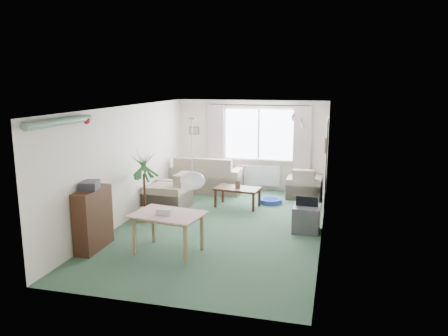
% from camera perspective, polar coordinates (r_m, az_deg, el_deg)
% --- Properties ---
extents(ground, '(6.50, 6.50, 0.00)m').
position_cam_1_polar(ground, '(8.91, -0.48, -7.64)').
color(ground, '#2E4C36').
extents(window, '(1.80, 0.03, 1.30)m').
position_cam_1_polar(window, '(11.62, 4.57, 4.41)').
color(window, white).
extents(curtain_rod, '(2.60, 0.03, 0.03)m').
position_cam_1_polar(curtain_rod, '(11.48, 4.56, 8.18)').
color(curtain_rod, black).
extents(curtain_left, '(0.45, 0.08, 2.00)m').
position_cam_1_polar(curtain_left, '(11.81, -1.05, 3.42)').
color(curtain_left, beige).
extents(curtain_right, '(0.45, 0.08, 2.00)m').
position_cam_1_polar(curtain_right, '(11.42, 10.16, 2.97)').
color(curtain_right, beige).
extents(radiator, '(1.20, 0.10, 0.55)m').
position_cam_1_polar(radiator, '(11.77, 4.45, -0.94)').
color(radiator, white).
extents(doorway, '(0.03, 0.95, 2.00)m').
position_cam_1_polar(doorway, '(10.52, 13.17, 0.65)').
color(doorway, black).
extents(pendant_lamp, '(0.36, 0.36, 0.36)m').
position_cam_1_polar(pendant_lamp, '(6.33, -4.12, -1.66)').
color(pendant_lamp, white).
extents(tinsel_garland, '(1.60, 1.60, 0.12)m').
position_cam_1_polar(tinsel_garland, '(7.16, -20.61, 5.66)').
color(tinsel_garland, '#196626').
extents(bauble_cluster_a, '(0.20, 0.20, 0.20)m').
position_cam_1_polar(bauble_cluster_a, '(9.11, 8.96, 6.94)').
color(bauble_cluster_a, silver).
extents(bauble_cluster_b, '(0.20, 0.20, 0.20)m').
position_cam_1_polar(bauble_cluster_b, '(7.89, 10.28, 6.23)').
color(bauble_cluster_b, silver).
extents(wall_picture_back, '(0.28, 0.03, 0.22)m').
position_cam_1_polar(wall_picture_back, '(12.06, -3.91, 4.90)').
color(wall_picture_back, brown).
extents(wall_picture_right, '(0.03, 0.24, 0.30)m').
position_cam_1_polar(wall_picture_right, '(9.44, 13.13, 2.83)').
color(wall_picture_right, brown).
extents(sofa, '(1.90, 1.02, 0.94)m').
position_cam_1_polar(sofa, '(11.63, -2.24, -0.71)').
color(sofa, beige).
rests_on(sofa, ground).
extents(armchair_corner, '(0.88, 0.83, 0.76)m').
position_cam_1_polar(armchair_corner, '(11.18, 10.48, -1.86)').
color(armchair_corner, '#CCAE9A').
rests_on(armchair_corner, ground).
extents(armchair_left, '(0.92, 0.97, 0.85)m').
position_cam_1_polar(armchair_left, '(10.11, -7.35, -2.92)').
color(armchair_left, beige).
rests_on(armchair_left, ground).
extents(coffee_table, '(1.08, 0.69, 0.46)m').
position_cam_1_polar(coffee_table, '(10.19, 1.78, -3.84)').
color(coffee_table, black).
rests_on(coffee_table, ground).
extents(photo_frame, '(0.12, 0.02, 0.16)m').
position_cam_1_polar(photo_frame, '(10.12, 1.80, -2.14)').
color(photo_frame, brown).
rests_on(photo_frame, coffee_table).
extents(bookshelf, '(0.31, 0.88, 1.08)m').
position_cam_1_polar(bookshelf, '(7.96, -16.72, -6.41)').
color(bookshelf, black).
rests_on(bookshelf, ground).
extents(hifi_box, '(0.36, 0.41, 0.14)m').
position_cam_1_polar(hifi_box, '(7.80, -17.13, -2.16)').
color(hifi_box, '#303035').
rests_on(hifi_box, bookshelf).
extents(houseplant, '(0.80, 0.80, 1.48)m').
position_cam_1_polar(houseplant, '(9.21, -10.36, -2.40)').
color(houseplant, '#216128').
rests_on(houseplant, ground).
extents(dining_table, '(1.16, 0.86, 0.67)m').
position_cam_1_polar(dining_table, '(7.60, -7.26, -8.48)').
color(dining_table, tan).
rests_on(dining_table, ground).
extents(gift_box, '(0.26, 0.20, 0.12)m').
position_cam_1_polar(gift_box, '(7.45, -7.74, -5.70)').
color(gift_box, silver).
rests_on(gift_box, dining_table).
extents(tv_cube, '(0.52, 0.57, 0.51)m').
position_cam_1_polar(tv_cube, '(8.72, 10.71, -6.52)').
color(tv_cube, '#313035').
rests_on(tv_cube, ground).
extents(pet_bed, '(0.67, 0.67, 0.11)m').
position_cam_1_polar(pet_bed, '(10.61, 6.08, -4.27)').
color(pet_bed, '#212C9A').
rests_on(pet_bed, ground).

